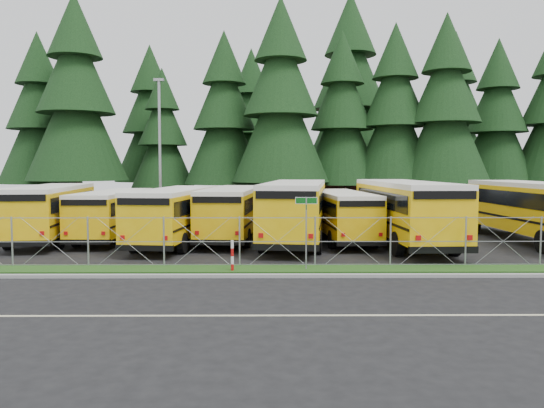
# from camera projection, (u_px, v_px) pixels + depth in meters

# --- Properties ---
(ground) EXTENTS (120.00, 120.00, 0.00)m
(ground) POSITION_uv_depth(u_px,v_px,m) (337.00, 262.00, 22.10)
(ground) COLOR black
(ground) RESTS_ON ground
(curb) EXTENTS (50.00, 0.25, 0.12)m
(curb) POSITION_uv_depth(u_px,v_px,m) (348.00, 276.00, 19.00)
(curb) COLOR gray
(curb) RESTS_ON ground
(grass_verge) EXTENTS (50.00, 1.40, 0.06)m
(grass_verge) POSITION_uv_depth(u_px,v_px,m) (342.00, 269.00, 20.40)
(grass_verge) COLOR #183F12
(grass_verge) RESTS_ON ground
(road_lane_line) EXTENTS (50.00, 0.12, 0.01)m
(road_lane_line) POSITION_uv_depth(u_px,v_px,m) (376.00, 315.00, 14.12)
(road_lane_line) COLOR beige
(road_lane_line) RESTS_ON ground
(chainlink_fence) EXTENTS (44.00, 0.10, 2.00)m
(chainlink_fence) POSITION_uv_depth(u_px,v_px,m) (340.00, 241.00, 21.03)
(chainlink_fence) COLOR #979A9F
(chainlink_fence) RESTS_ON ground
(brick_building) EXTENTS (22.00, 10.00, 6.00)m
(brick_building) POSITION_uv_depth(u_px,v_px,m) (344.00, 175.00, 61.83)
(brick_building) COLOR brown
(brick_building) RESTS_ON ground
(bus_0) EXTENTS (3.93, 11.52, 2.96)m
(bus_0) POSITION_uv_depth(u_px,v_px,m) (53.00, 213.00, 28.54)
(bus_0) COLOR #EAAD07
(bus_0) RESTS_ON ground
(bus_1) EXTENTS (2.54, 10.15, 2.65)m
(bus_1) POSITION_uv_depth(u_px,v_px,m) (115.00, 215.00, 29.00)
(bus_1) COLOR #EAAD07
(bus_1) RESTS_ON ground
(bus_2) EXTENTS (3.79, 11.12, 2.86)m
(bus_2) POSITION_uv_depth(u_px,v_px,m) (178.00, 216.00, 27.25)
(bus_2) COLOR #EAAD07
(bus_2) RESTS_ON ground
(bus_3) EXTENTS (3.48, 10.97, 2.83)m
(bus_3) POSITION_uv_depth(u_px,v_px,m) (234.00, 214.00, 28.89)
(bus_3) COLOR #EAAD07
(bus_3) RESTS_ON ground
(bus_4) EXTENTS (4.42, 12.44, 3.19)m
(bus_4) POSITION_uv_depth(u_px,v_px,m) (296.00, 212.00, 27.55)
(bus_4) COLOR #EAAD07
(bus_4) RESTS_ON ground
(bus_5) EXTENTS (3.04, 10.17, 2.63)m
(bus_5) POSITION_uv_depth(u_px,v_px,m) (341.00, 216.00, 28.48)
(bus_5) COLOR #EAAD07
(bus_5) RESTS_ON ground
(bus_6) EXTENTS (3.42, 12.44, 3.23)m
(bus_6) POSITION_uv_depth(u_px,v_px,m) (403.00, 213.00, 26.95)
(bus_6) COLOR #EAAD07
(bus_6) RESTS_ON ground
(bus_east) EXTENTS (3.35, 12.21, 3.17)m
(bus_east) POSITION_uv_depth(u_px,v_px,m) (531.00, 212.00, 27.61)
(bus_east) COLOR #EAAD07
(bus_east) RESTS_ON ground
(street_sign) EXTENTS (0.84, 0.55, 2.81)m
(street_sign) POSITION_uv_depth(u_px,v_px,m) (306.00, 217.00, 20.19)
(street_sign) COLOR #979A9F
(street_sign) RESTS_ON ground
(striped_bollard) EXTENTS (0.11, 0.11, 1.20)m
(striped_bollard) POSITION_uv_depth(u_px,v_px,m) (232.00, 256.00, 19.95)
(striped_bollard) COLOR #B20C0C
(striped_bollard) RESTS_ON ground
(light_standard) EXTENTS (0.70, 0.35, 10.14)m
(light_standard) POSITION_uv_depth(u_px,v_px,m) (160.00, 145.00, 37.41)
(light_standard) COLOR #979A9F
(light_standard) RESTS_ON ground
(conifer_0) EXTENTS (7.43, 7.43, 16.43)m
(conifer_0) POSITION_uv_depth(u_px,v_px,m) (39.00, 121.00, 49.15)
(conifer_0) COLOR black
(conifer_0) RESTS_ON ground
(conifer_1) EXTENTS (8.58, 8.58, 18.97)m
(conifer_1) POSITION_uv_depth(u_px,v_px,m) (76.00, 103.00, 45.79)
(conifer_1) COLOR black
(conifer_1) RESTS_ON ground
(conifer_2) EXTENTS (6.02, 6.02, 13.31)m
(conifer_2) POSITION_uv_depth(u_px,v_px,m) (163.00, 139.00, 50.27)
(conifer_2) COLOR black
(conifer_2) RESTS_ON ground
(conifer_3) EXTENTS (7.34, 7.34, 16.23)m
(conifer_3) POSITION_uv_depth(u_px,v_px,m) (224.00, 121.00, 48.00)
(conifer_3) COLOR black
(conifer_3) RESTS_ON ground
(conifer_4) EXTENTS (8.27, 8.27, 18.28)m
(conifer_4) POSITION_uv_depth(u_px,v_px,m) (281.00, 106.00, 44.76)
(conifer_4) COLOR black
(conifer_4) RESTS_ON ground
(conifer_5) EXTENTS (7.31, 7.31, 16.16)m
(conifer_5) POSITION_uv_depth(u_px,v_px,m) (342.00, 121.00, 47.77)
(conifer_5) COLOR black
(conifer_5) RESTS_ON ground
(conifer_6) EXTENTS (7.51, 7.51, 16.61)m
(conifer_6) POSITION_uv_depth(u_px,v_px,m) (395.00, 118.00, 46.78)
(conifer_6) COLOR black
(conifer_6) RESTS_ON ground
(conifer_7) EXTENTS (7.68, 7.68, 16.98)m
(conifer_7) POSITION_uv_depth(u_px,v_px,m) (445.00, 114.00, 45.00)
(conifer_7) COLOR black
(conifer_7) RESTS_ON ground
(conifer_8) EXTENTS (7.14, 7.14, 15.78)m
(conifer_8) POSITION_uv_depth(u_px,v_px,m) (497.00, 124.00, 49.00)
(conifer_8) COLOR black
(conifer_8) RESTS_ON ground
(conifer_10) EXTENTS (7.46, 7.46, 16.50)m
(conifer_10) POSITION_uv_depth(u_px,v_px,m) (151.00, 125.00, 54.72)
(conifer_10) COLOR black
(conifer_10) RESTS_ON ground
(conifer_11) EXTENTS (7.48, 7.48, 16.54)m
(conifer_11) POSITION_uv_depth(u_px,v_px,m) (251.00, 127.00, 56.57)
(conifer_11) COLOR black
(conifer_11) RESTS_ON ground
(conifer_12) EXTENTS (9.96, 9.96, 22.03)m
(conifer_12) POSITION_uv_depth(u_px,v_px,m) (350.00, 99.00, 55.20)
(conifer_12) COLOR black
(conifer_12) RESTS_ON ground
(conifer_13) EXTENTS (8.24, 8.24, 18.21)m
(conifer_13) POSITION_uv_depth(u_px,v_px,m) (454.00, 118.00, 56.14)
(conifer_13) COLOR black
(conifer_13) RESTS_ON ground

